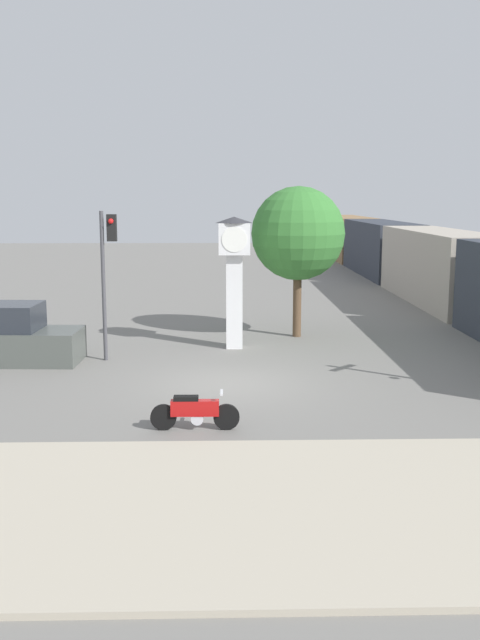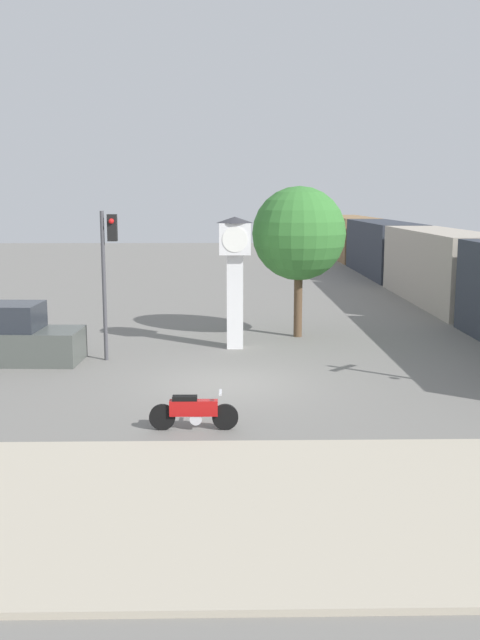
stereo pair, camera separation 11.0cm
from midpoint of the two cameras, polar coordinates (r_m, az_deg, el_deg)
ground_plane at (r=19.25m, az=-0.86°, el=-5.11°), size 120.00×120.00×0.00m
sidewalk_strip at (r=11.83m, az=-0.67°, el=-14.69°), size 36.00×6.00×0.10m
motorcycle at (r=15.46m, az=-3.54°, el=-7.31°), size 1.92×0.42×0.85m
clock_tower at (r=23.36m, az=-0.28°, el=4.72°), size 1.21×1.21×4.33m
freight_train at (r=41.20m, az=13.34°, el=5.00°), size 2.80×49.55×3.40m
traffic_light at (r=21.88m, az=-10.38°, el=4.82°), size 0.50×0.35×4.55m
street_tree at (r=25.33m, az=4.87°, el=6.88°), size 3.30×3.30×5.35m
parked_car at (r=22.68m, az=-17.84°, el=-1.36°), size 4.27×1.98×1.80m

